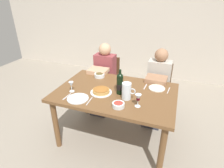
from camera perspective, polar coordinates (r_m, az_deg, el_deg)
ground_plane at (r=2.79m, az=0.99°, el=-16.01°), size 8.00×8.00×0.00m
back_wall at (r=4.46m, az=12.14°, el=19.64°), size 8.00×0.10×2.80m
dining_table at (r=2.40m, az=1.11°, el=-4.14°), size 1.50×1.00×0.76m
wine_bottle at (r=2.24m, az=2.44°, el=0.13°), size 0.08×0.08×0.32m
water_pitcher at (r=2.15m, az=4.51°, el=-2.46°), size 0.16×0.11×0.20m
baked_tart at (r=2.30m, az=-3.39°, el=-2.10°), size 0.27×0.27×0.06m
salad_bowl at (r=2.02m, az=1.98°, el=-6.36°), size 0.14×0.14×0.06m
olive_bowl at (r=2.74m, az=-3.91°, el=2.83°), size 0.15×0.15×0.06m
wine_glass_left_diner at (r=2.35m, az=-12.49°, el=-0.24°), size 0.06×0.06×0.13m
wine_glass_right_diner at (r=2.01m, az=8.10°, el=-4.29°), size 0.07×0.07×0.15m
dinner_plate_left_setting at (r=2.21m, az=-10.51°, el=-4.44°), size 0.25×0.25×0.01m
dinner_plate_right_setting at (r=2.48m, az=13.68°, el=-1.26°), size 0.21×0.21×0.01m
fork_left_setting at (r=2.29m, az=-13.77°, el=-3.80°), size 0.02×0.16×0.00m
knife_left_setting at (r=2.15m, az=-7.02°, el=-5.27°), size 0.02×0.18×0.00m
knife_right_setting at (r=2.47m, az=17.10°, el=-1.87°), size 0.03×0.18×0.00m
spoon_right_setting at (r=2.49m, az=10.27°, el=-0.80°), size 0.02×0.16×0.00m
chair_left at (r=3.34m, az=-1.26°, el=1.87°), size 0.40×0.40×0.87m
diner_left at (r=3.10m, az=-2.90°, el=2.18°), size 0.34×0.50×1.16m
chair_right at (r=3.16m, az=14.16°, el=-0.55°), size 0.41×0.41×0.87m
diner_right at (r=2.89m, az=13.71°, el=-0.42°), size 0.35×0.51×1.16m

